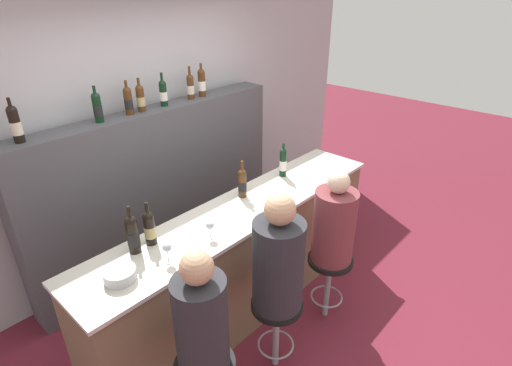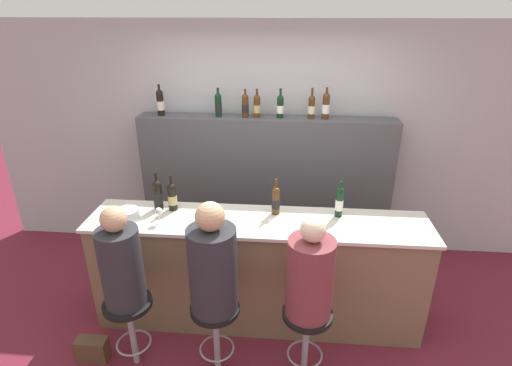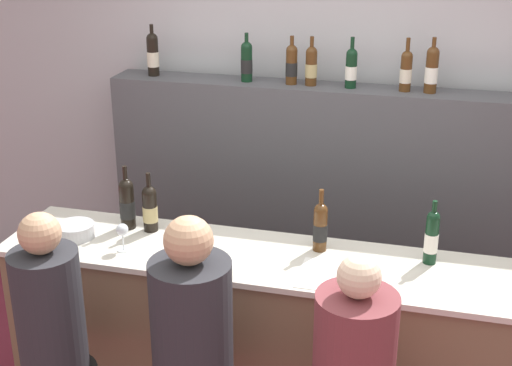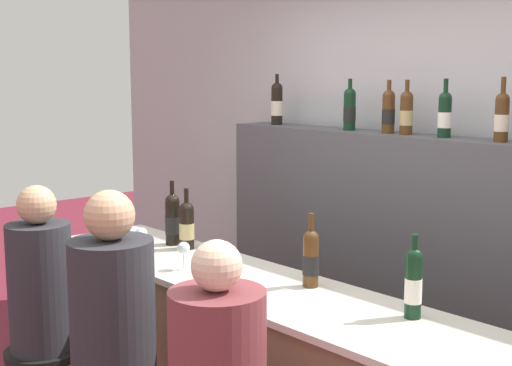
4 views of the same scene
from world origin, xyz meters
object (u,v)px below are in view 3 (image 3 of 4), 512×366
wine_bottle_counter_3 (432,237)px  wine_glass_1 (191,241)px  wine_bottle_backbar_1 (247,61)px  metal_bowl (75,231)px  wine_bottle_counter_2 (320,226)px  wine_bottle_backbar_6 (432,69)px  wine_bottle_backbar_2 (292,64)px  wine_bottle_backbar_4 (351,68)px  wine_bottle_backbar_0 (153,54)px  guest_seated_left (49,307)px  wine_bottle_counter_1 (150,208)px  wine_bottle_backbar_5 (406,70)px  wine_bottle_backbar_3 (311,65)px  guest_seated_right (354,356)px  guest_seated_middle (192,324)px  wine_glass_0 (122,231)px  wine_bottle_counter_0 (127,203)px

wine_bottle_counter_3 → wine_glass_1: size_ratio=2.41×
wine_bottle_backbar_1 → metal_bowl: size_ratio=1.50×
wine_bottle_counter_2 → wine_bottle_backbar_6: size_ratio=1.01×
wine_bottle_backbar_2 → wine_bottle_backbar_4: wine_bottle_backbar_4 is taller
wine_bottle_backbar_0 → guest_seated_left: 1.91m
wine_bottle_counter_1 → wine_bottle_backbar_6: wine_bottle_backbar_6 is taller
wine_bottle_counter_3 → wine_bottle_backbar_1: bearing=140.2°
wine_bottle_backbar_5 → guest_seated_left: (-1.42, -1.73, -0.78)m
wine_bottle_backbar_1 → wine_bottle_backbar_5: bearing=0.0°
wine_bottle_backbar_2 → wine_glass_1: (-0.22, -1.24, -0.62)m
guest_seated_left → wine_bottle_backbar_2: bearing=67.0°
wine_bottle_backbar_3 → guest_seated_right: 1.98m
wine_bottle_backbar_5 → wine_glass_1: size_ratio=2.32×
wine_bottle_backbar_6 → guest_seated_left: wine_bottle_backbar_6 is taller
wine_bottle_backbar_0 → wine_bottle_backbar_3: bearing=0.0°
wine_bottle_backbar_4 → guest_seated_middle: bearing=-103.5°
wine_bottle_backbar_4 → metal_bowl: size_ratio=1.52×
wine_bottle_counter_2 → guest_seated_right: bearing=-69.7°
wine_bottle_backbar_2 → wine_bottle_counter_2: bearing=-69.6°
wine_bottle_counter_2 → guest_seated_right: size_ratio=0.41×
wine_bottle_counter_1 → wine_bottle_backbar_4: 1.46m
wine_bottle_backbar_4 → wine_glass_0: size_ratio=2.09×
wine_bottle_counter_2 → wine_bottle_backbar_1: bearing=123.3°
wine_bottle_backbar_4 → guest_seated_middle: size_ratio=0.34×
guest_seated_left → guest_seated_middle: bearing=0.0°
wine_bottle_backbar_1 → guest_seated_middle: (0.23, -1.73, -0.76)m
wine_glass_0 → guest_seated_right: (1.23, -0.49, -0.19)m
wine_bottle_counter_1 → wine_bottle_counter_3: size_ratio=1.00×
wine_bottle_backbar_3 → wine_bottle_backbar_5: bearing=0.0°
wine_bottle_counter_1 → metal_bowl: (-0.35, -0.18, -0.09)m
wine_bottle_counter_1 → wine_bottle_backbar_1: wine_bottle_backbar_1 is taller
wine_bottle_counter_0 → guest_seated_middle: size_ratio=0.40×
wine_bottle_backbar_1 → wine_bottle_backbar_2: (0.28, -0.00, -0.00)m
wine_bottle_counter_1 → wine_bottle_backbar_3: (0.66, 0.99, 0.59)m
wine_bottle_counter_0 → wine_bottle_backbar_6: bearing=33.4°
wine_bottle_backbar_6 → guest_seated_middle: bearing=-116.9°
wine_bottle_counter_2 → guest_seated_middle: 0.87m
wine_bottle_counter_1 → wine_bottle_counter_3: bearing=0.0°
wine_bottle_backbar_3 → metal_bowl: wine_bottle_backbar_3 is taller
wine_bottle_counter_0 → wine_bottle_backbar_5: 1.77m
wine_bottle_counter_0 → wine_bottle_backbar_4: size_ratio=1.16×
wine_bottle_counter_1 → wine_glass_0: bearing=-99.9°
guest_seated_right → wine_bottle_backbar_3: bearing=106.8°
wine_bottle_backbar_4 → wine_glass_0: 1.68m
wine_bottle_counter_3 → wine_bottle_backbar_2: (-0.91, 0.99, 0.58)m
guest_seated_middle → guest_seated_right: size_ratio=1.11×
wine_bottle_backbar_3 → wine_glass_1: (-0.34, -1.24, -0.62)m
wine_bottle_backbar_3 → metal_bowl: (-1.01, -1.17, -0.68)m
wine_bottle_backbar_6 → wine_glass_1: size_ratio=2.39×
wine_bottle_backbar_5 → wine_glass_1: 1.66m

